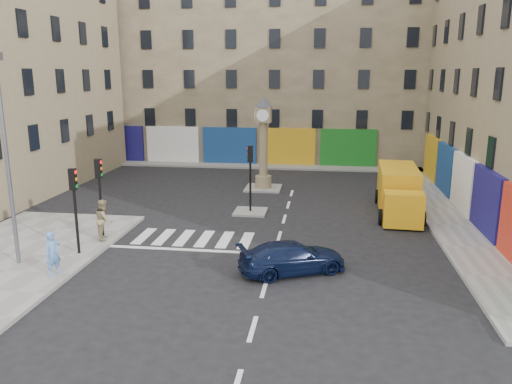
% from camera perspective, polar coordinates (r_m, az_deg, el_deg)
% --- Properties ---
extents(ground, '(120.00, 120.00, 0.00)m').
position_cam_1_polar(ground, '(20.44, 1.64, -8.67)').
color(ground, black).
rests_on(ground, ground).
extents(sidewalk_right, '(2.60, 30.00, 0.15)m').
position_cam_1_polar(sidewalk_right, '(30.57, 20.21, -1.84)').
color(sidewalk_right, gray).
rests_on(sidewalk_right, ground).
extents(sidewalk_far, '(32.00, 2.40, 0.15)m').
position_cam_1_polar(sidewalk_far, '(42.16, -0.50, 3.04)').
color(sidewalk_far, gray).
rests_on(sidewalk_far, ground).
extents(island_near, '(1.80, 1.80, 0.12)m').
position_cam_1_polar(island_near, '(28.18, -0.64, -2.27)').
color(island_near, gray).
rests_on(island_near, ground).
extents(island_far, '(2.40, 2.40, 0.12)m').
position_cam_1_polar(island_far, '(33.95, 0.84, 0.45)').
color(island_far, gray).
rests_on(island_far, ground).
extents(building_far, '(32.00, 10.00, 17.00)m').
position_cam_1_polar(building_far, '(47.22, 0.53, 14.42)').
color(building_far, gray).
rests_on(building_far, ground).
extents(building_left, '(8.00, 20.00, 15.00)m').
position_cam_1_polar(building_left, '(37.31, -27.06, 11.72)').
color(building_left, '#8A795A').
rests_on(building_left, ground).
extents(traffic_light_left_near, '(0.28, 0.22, 3.70)m').
position_cam_1_polar(traffic_light_left_near, '(22.23, -20.04, -0.58)').
color(traffic_light_left_near, black).
rests_on(traffic_light_left_near, sidewalk_left).
extents(traffic_light_left_far, '(0.28, 0.22, 3.70)m').
position_cam_1_polar(traffic_light_left_far, '(24.31, -17.45, 0.77)').
color(traffic_light_left_far, black).
rests_on(traffic_light_left_far, sidewalk_left).
extents(traffic_light_island, '(0.28, 0.22, 3.70)m').
position_cam_1_polar(traffic_light_island, '(27.61, -0.66, 2.79)').
color(traffic_light_island, black).
rests_on(traffic_light_island, island_near).
extents(lamp_post, '(0.50, 0.25, 8.30)m').
position_cam_1_polar(lamp_post, '(21.64, -26.69, 4.31)').
color(lamp_post, '#595B60').
rests_on(lamp_post, sidewalk_left).
extents(clock_pillar, '(1.20, 1.20, 6.10)m').
position_cam_1_polar(clock_pillar, '(33.33, 0.86, 6.30)').
color(clock_pillar, '#8A795A').
rests_on(clock_pillar, island_far).
extents(navy_sedan, '(4.60, 3.39, 1.24)m').
position_cam_1_polar(navy_sedan, '(19.85, 4.17, -7.47)').
color(navy_sedan, black).
rests_on(navy_sedan, ground).
extents(yellow_van, '(2.60, 6.89, 2.47)m').
position_cam_1_polar(yellow_van, '(29.15, 15.99, 0.09)').
color(yellow_van, '#E9A313').
rests_on(yellow_van, ground).
extents(pedestrian_blue, '(0.66, 0.75, 1.72)m').
position_cam_1_polar(pedestrian_blue, '(20.56, -22.18, -6.56)').
color(pedestrian_blue, '#598BCD').
rests_on(pedestrian_blue, sidewalk_left).
extents(pedestrian_tan, '(0.99, 1.11, 1.89)m').
position_cam_1_polar(pedestrian_tan, '(24.16, -17.01, -3.01)').
color(pedestrian_tan, '#95835C').
rests_on(pedestrian_tan, sidewalk_left).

